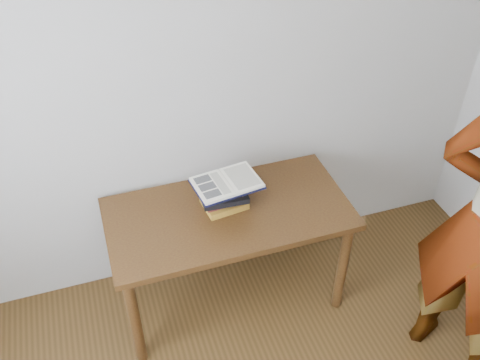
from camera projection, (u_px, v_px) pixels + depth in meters
name	position (u px, v px, depth m)	size (l,w,h in m)	color
room_shell	(347.00, 312.00, 1.19)	(3.54, 3.54, 2.62)	#ABAAA2
desk	(229.00, 225.00, 2.89)	(1.29, 0.65, 0.69)	#493112
book_stack	(222.00, 194.00, 2.81)	(0.25, 0.20, 0.16)	#B28E28
open_book	(227.00, 183.00, 2.74)	(0.36, 0.28, 0.03)	black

